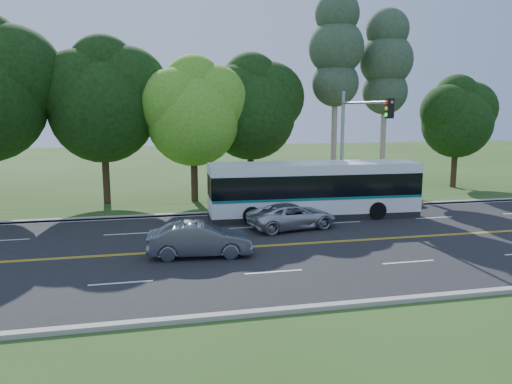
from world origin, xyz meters
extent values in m
plane|color=#2C4517|center=(0.00, 0.00, 0.00)|extent=(120.00, 120.00, 0.00)
cube|color=black|center=(0.00, 0.00, 0.01)|extent=(60.00, 14.00, 0.02)
cube|color=#A19D92|center=(0.00, 7.15, 0.07)|extent=(60.00, 0.30, 0.15)
cube|color=#A19D92|center=(0.00, -7.15, 0.07)|extent=(60.00, 0.30, 0.15)
cube|color=#2C4517|center=(0.00, 9.00, 0.05)|extent=(60.00, 4.00, 0.10)
cube|color=gold|center=(0.00, -0.08, 0.02)|extent=(57.00, 0.10, 0.00)
cube|color=gold|center=(0.00, 0.08, 0.02)|extent=(57.00, 0.10, 0.00)
cube|color=silver|center=(-6.00, -3.50, 0.02)|extent=(2.20, 0.12, 0.00)
cube|color=silver|center=(-0.50, -3.50, 0.02)|extent=(2.20, 0.12, 0.00)
cube|color=silver|center=(5.00, -3.50, 0.02)|extent=(2.20, 0.12, 0.00)
cube|color=silver|center=(-11.50, 3.50, 0.02)|extent=(2.20, 0.12, 0.00)
cube|color=silver|center=(-6.00, 3.50, 0.02)|extent=(2.20, 0.12, 0.00)
cube|color=silver|center=(-0.50, 3.50, 0.02)|extent=(2.20, 0.12, 0.00)
cube|color=silver|center=(5.00, 3.50, 0.02)|extent=(2.20, 0.12, 0.00)
cube|color=silver|center=(10.50, 3.50, 0.02)|extent=(2.20, 0.12, 0.00)
cube|color=silver|center=(0.00, 6.85, 0.02)|extent=(57.00, 0.12, 0.00)
cube|color=silver|center=(0.00, -6.85, 0.02)|extent=(57.00, 0.12, 0.00)
sphere|color=black|center=(-12.38, 11.30, 7.92)|extent=(5.76, 5.76, 5.76)
cylinder|color=#302415|center=(-7.50, 12.00, 1.80)|extent=(0.44, 0.44, 3.60)
sphere|color=black|center=(-7.50, 12.00, 5.91)|extent=(6.60, 6.60, 6.60)
sphere|color=black|center=(-6.02, 12.30, 7.23)|extent=(5.28, 5.28, 5.28)
sphere|color=black|center=(-8.82, 11.80, 7.06)|extent=(4.95, 4.95, 4.95)
sphere|color=black|center=(-7.40, 12.40, 8.38)|extent=(4.29, 4.29, 4.29)
cylinder|color=#302415|center=(-2.00, 11.00, 1.62)|extent=(0.44, 0.44, 3.24)
sphere|color=#4B8C1D|center=(-2.00, 11.00, 5.27)|extent=(5.80, 5.80, 5.80)
sphere|color=#4B8C1D|center=(-0.69, 11.30, 6.43)|extent=(4.64, 4.64, 4.64)
sphere|color=#4B8C1D|center=(-3.16, 10.80, 6.29)|extent=(4.35, 4.35, 4.35)
sphere|color=#4B8C1D|center=(-1.90, 11.40, 7.45)|extent=(3.77, 3.77, 3.77)
cylinder|color=#302415|center=(2.00, 12.50, 1.71)|extent=(0.44, 0.44, 3.42)
sphere|color=black|center=(2.00, 12.50, 5.52)|extent=(6.00, 6.00, 6.00)
sphere|color=black|center=(3.35, 12.80, 6.72)|extent=(4.80, 4.80, 4.80)
sphere|color=black|center=(0.80, 12.30, 6.57)|extent=(4.50, 4.50, 4.50)
sphere|color=black|center=(2.10, 12.90, 7.77)|extent=(3.90, 3.90, 3.90)
cylinder|color=#AAA089|center=(8.00, 12.50, 4.90)|extent=(0.40, 0.40, 9.80)
sphere|color=#30482D|center=(8.00, 12.50, 7.70)|extent=(3.23, 3.23, 3.23)
sphere|color=#30482D|center=(8.00, 12.50, 10.08)|extent=(3.80, 3.80, 3.80)
sphere|color=#30482D|center=(8.00, 12.50, 12.32)|extent=(3.04, 3.04, 3.04)
cylinder|color=#AAA089|center=(12.00, 13.00, 4.55)|extent=(0.40, 0.40, 9.10)
sphere|color=#30482D|center=(12.00, 13.00, 7.15)|extent=(3.23, 3.23, 3.23)
sphere|color=#30482D|center=(12.00, 13.00, 9.36)|extent=(3.80, 3.80, 3.80)
sphere|color=#30482D|center=(12.00, 13.00, 11.44)|extent=(3.04, 3.04, 3.04)
cylinder|color=#302415|center=(18.00, 13.00, 1.53)|extent=(0.44, 0.44, 3.06)
sphere|color=black|center=(18.00, 13.00, 4.88)|extent=(5.20, 5.20, 5.20)
sphere|color=black|center=(19.17, 13.30, 5.92)|extent=(4.16, 4.16, 4.16)
sphere|color=black|center=(16.96, 12.80, 5.79)|extent=(3.90, 3.90, 3.90)
sphere|color=black|center=(18.10, 13.40, 6.83)|extent=(3.38, 3.38, 3.38)
sphere|color=maroon|center=(3.00, 8.20, 0.75)|extent=(1.50, 1.50, 1.50)
sphere|color=maroon|center=(4.00, 8.20, 0.75)|extent=(1.50, 1.50, 1.50)
sphere|color=maroon|center=(5.00, 8.20, 0.75)|extent=(1.50, 1.50, 1.50)
sphere|color=maroon|center=(6.00, 8.20, 0.75)|extent=(1.50, 1.50, 1.50)
sphere|color=maroon|center=(7.00, 8.20, 0.75)|extent=(1.50, 1.50, 1.50)
sphere|color=maroon|center=(8.00, 8.20, 0.75)|extent=(1.50, 1.50, 1.50)
sphere|color=maroon|center=(9.00, 8.20, 0.75)|extent=(1.50, 1.50, 1.50)
sphere|color=maroon|center=(10.00, 8.20, 0.75)|extent=(1.50, 1.50, 1.50)
sphere|color=maroon|center=(11.00, 8.20, 0.75)|extent=(1.50, 1.50, 1.50)
cube|color=olive|center=(10.00, 7.40, 0.20)|extent=(3.50, 1.40, 0.40)
cylinder|color=gray|center=(6.50, 7.30, 3.50)|extent=(0.20, 0.20, 7.00)
cylinder|color=gray|center=(6.50, 4.30, 6.30)|extent=(0.14, 6.00, 0.14)
cube|color=black|center=(6.50, 1.50, 6.00)|extent=(0.32, 0.28, 0.95)
sphere|color=red|center=(6.33, 1.50, 6.30)|extent=(0.18, 0.18, 0.18)
sphere|color=yellow|center=(6.33, 1.50, 6.00)|extent=(0.18, 0.18, 0.18)
sphere|color=#19D833|center=(6.33, 1.50, 5.70)|extent=(0.18, 0.18, 0.18)
cube|color=white|center=(4.03, 5.12, 0.84)|extent=(11.69, 2.91, 0.96)
cube|color=black|center=(4.03, 5.12, 1.92)|extent=(11.63, 2.95, 1.20)
cube|color=white|center=(4.03, 5.12, 2.79)|extent=(11.69, 2.91, 0.54)
cube|color=#0B6961|center=(4.03, 5.12, 1.26)|extent=(11.63, 2.96, 0.14)
cube|color=black|center=(-1.73, 5.34, 2.01)|extent=(0.15, 2.27, 1.65)
cube|color=#19E54C|center=(-1.72, 5.34, 2.94)|extent=(0.11, 1.48, 0.21)
cube|color=black|center=(4.03, 5.12, 0.19)|extent=(11.68, 2.81, 0.34)
cylinder|color=black|center=(0.28, 4.11, 0.50)|extent=(0.98, 0.31, 0.97)
cylinder|color=black|center=(0.37, 6.42, 0.50)|extent=(0.98, 0.31, 0.97)
cylinder|color=black|center=(7.23, 3.84, 0.50)|extent=(0.98, 0.31, 0.97)
cylinder|color=black|center=(7.32, 6.15, 0.50)|extent=(0.98, 0.31, 0.97)
imported|color=#565D68|center=(-2.95, -0.90, 0.72)|extent=(4.36, 1.88, 1.40)
imported|color=silver|center=(2.11, 2.87, 0.65)|extent=(4.84, 2.92, 1.26)
camera|label=1|loc=(-4.99, -20.70, 6.06)|focal=35.00mm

